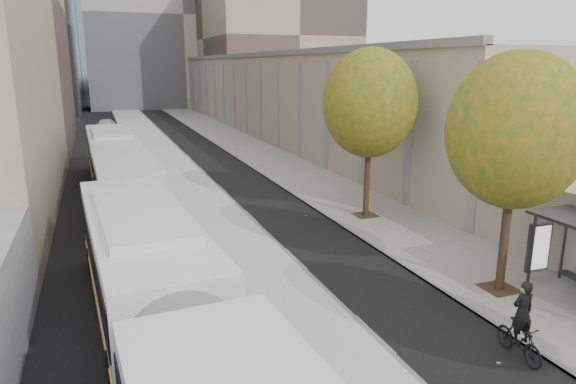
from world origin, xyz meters
name	(u,v)px	position (x,y,z in m)	size (l,w,h in m)	color
bus_platform	(172,174)	(-3.88, 35.00, 0.07)	(4.25, 150.00, 0.15)	silver
sidewalk	(284,167)	(4.12, 35.00, 0.04)	(4.75, 150.00, 0.08)	gray
building_tan	(290,90)	(15.50, 64.00, 4.00)	(18.00, 92.00, 8.00)	#A09080
building_far_block	(175,18)	(6.00, 96.00, 15.00)	(30.00, 18.00, 30.00)	#ABA79D
tree_c	(516,131)	(3.60, 13.00, 5.25)	(4.20, 4.20, 7.28)	black
tree_d	(370,103)	(3.60, 22.00, 5.47)	(4.40, 4.40, 7.60)	black
bus_near	(172,327)	(-7.15, 11.19, 1.69)	(3.84, 18.65, 3.09)	silver
bus_far	(117,166)	(-7.45, 30.62, 1.67)	(3.29, 18.42, 3.06)	silver
cyclist	(520,330)	(1.18, 9.69, 0.77)	(0.63, 1.65, 2.08)	black
distant_car	(105,125)	(-7.46, 60.48, 0.72)	(1.71, 4.25, 1.45)	silver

